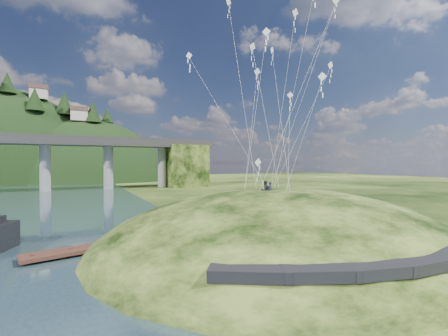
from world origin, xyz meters
name	(u,v)px	position (x,y,z in m)	size (l,w,h in m)	color
ground	(212,261)	(0.00, 0.00, 0.00)	(320.00, 320.00, 0.00)	black
grass_hill	(281,258)	(8.00, 2.00, -1.50)	(36.00, 32.00, 13.00)	black
footpath	(397,256)	(7.46, -9.74, 2.08)	(22.29, 5.84, 0.83)	black
wooden_dock	(104,245)	(-7.12, 6.80, 0.39)	(12.48, 4.53, 0.88)	#3A1F17
kite_flyers	(266,181)	(6.52, 2.27, 5.86)	(1.11, 0.95, 1.82)	#242530
kite_swarm	(281,50)	(9.99, 4.69, 19.24)	(15.31, 13.92, 20.01)	white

